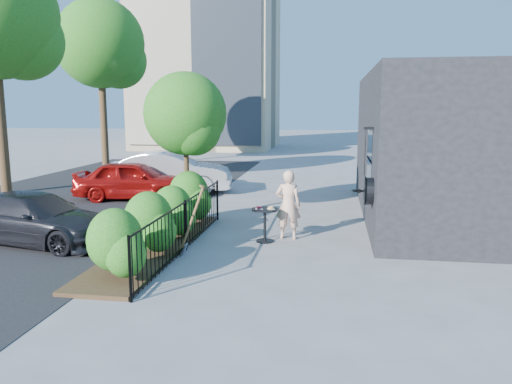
% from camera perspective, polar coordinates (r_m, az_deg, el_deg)
% --- Properties ---
extents(ground, '(120.00, 120.00, 0.00)m').
position_cam_1_polar(ground, '(10.69, -0.21, -6.97)').
color(ground, gray).
rests_on(ground, ground).
extents(shop_building, '(6.22, 9.00, 4.00)m').
position_cam_1_polar(shop_building, '(15.16, 23.76, 4.82)').
color(shop_building, black).
rests_on(shop_building, ground).
extents(fence, '(0.05, 6.05, 1.10)m').
position_cam_1_polar(fence, '(10.88, -8.05, -3.73)').
color(fence, black).
rests_on(fence, ground).
extents(planting_bed, '(1.30, 6.00, 0.08)m').
position_cam_1_polar(planting_bed, '(11.23, -11.43, -6.15)').
color(planting_bed, '#382616').
rests_on(planting_bed, ground).
extents(shrubs, '(1.10, 5.60, 1.24)m').
position_cam_1_polar(shrubs, '(11.13, -10.88, -2.77)').
color(shrubs, '#1D5413').
rests_on(shrubs, ground).
extents(patio_tree, '(2.20, 2.20, 3.94)m').
position_cam_1_polar(patio_tree, '(13.45, -7.87, 8.29)').
color(patio_tree, '#3F2B19').
rests_on(patio_tree, ground).
extents(street, '(9.00, 30.00, 0.01)m').
position_cam_1_polar(street, '(15.99, -23.97, -2.22)').
color(street, black).
rests_on(street, ground).
extents(street_tree_far, '(4.40, 4.40, 8.28)m').
position_cam_1_polar(street_tree_far, '(26.86, -17.30, 15.32)').
color(street_tree_far, '#3F2B19').
rests_on(street_tree_far, ground).
extents(cafe_table, '(0.62, 0.62, 0.83)m').
position_cam_1_polar(cafe_table, '(11.44, 1.02, -3.10)').
color(cafe_table, black).
rests_on(cafe_table, ground).
extents(woman, '(0.60, 0.41, 1.63)m').
position_cam_1_polar(woman, '(11.68, 3.70, -1.46)').
color(woman, beige).
rests_on(woman, ground).
extents(shovel, '(0.54, 0.20, 1.54)m').
position_cam_1_polar(shovel, '(10.41, -7.44, -3.67)').
color(shovel, brown).
rests_on(shovel, ground).
extents(car_red, '(4.05, 2.11, 1.32)m').
position_cam_1_polar(car_red, '(17.22, -13.82, 1.34)').
color(car_red, '#9F0F0D').
rests_on(car_red, ground).
extents(car_silver, '(4.69, 2.31, 1.48)m').
position_cam_1_polar(car_silver, '(18.39, -9.84, 2.24)').
color(car_silver, '#B3B3B8').
rests_on(car_silver, ground).
extents(car_darkgrey, '(4.17, 2.24, 1.15)m').
position_cam_1_polar(car_darkgrey, '(12.38, -23.96, -2.78)').
color(car_darkgrey, black).
rests_on(car_darkgrey, ground).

